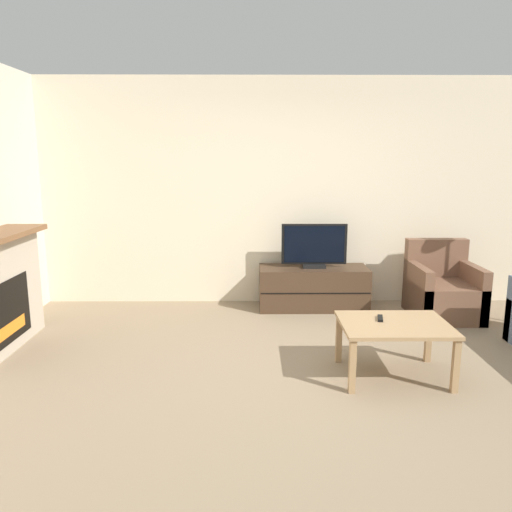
% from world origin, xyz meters
% --- Properties ---
extents(ground_plane, '(24.00, 24.00, 0.00)m').
position_xyz_m(ground_plane, '(0.00, 0.00, 0.00)').
color(ground_plane, '#89755B').
extents(wall_back, '(12.00, 0.06, 2.70)m').
position_xyz_m(wall_back, '(0.00, 2.28, 1.35)').
color(wall_back, beige).
rests_on(wall_back, ground).
extents(tv_stand, '(1.27, 0.51, 0.50)m').
position_xyz_m(tv_stand, '(0.17, 1.96, 0.25)').
color(tv_stand, '#422D1E').
rests_on(tv_stand, ground).
extents(tv, '(0.76, 0.18, 0.52)m').
position_xyz_m(tv, '(0.17, 1.96, 0.73)').
color(tv, black).
rests_on(tv, tv_stand).
extents(armchair, '(0.70, 0.76, 0.84)m').
position_xyz_m(armchair, '(1.59, 1.64, 0.28)').
color(armchair, brown).
rests_on(armchair, ground).
extents(coffee_table, '(0.87, 0.67, 0.46)m').
position_xyz_m(coffee_table, '(0.59, 0.06, 0.40)').
color(coffee_table, '#A37F56').
rests_on(coffee_table, ground).
extents(remote, '(0.07, 0.16, 0.02)m').
position_xyz_m(remote, '(0.50, 0.15, 0.47)').
color(remote, black).
rests_on(remote, coffee_table).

